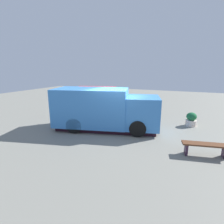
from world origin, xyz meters
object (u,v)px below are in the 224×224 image
Objects in this scene: plaza_bench at (205,147)px; planter_flowering_far at (191,119)px; food_truck at (104,110)px; person_customer at (70,110)px.

planter_flowering_far is at bearing -173.19° from plaza_bench.
planter_flowering_far is at bearing 118.90° from food_truck.
person_customer is at bearing -110.42° from plaza_bench.
plaza_bench is at bearing 69.58° from person_customer.
plaza_bench is (3.81, 0.46, -0.01)m from planter_flowering_far.
person_customer is 8.16m from planter_flowering_far.
food_truck reaches higher than planter_flowering_far.
food_truck reaches higher than person_customer.
person_customer is (-1.85, -3.67, -0.75)m from food_truck.
food_truck is 3.38× the size of plaza_bench.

